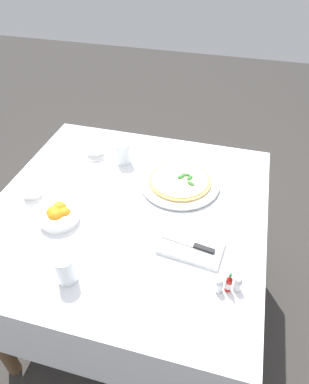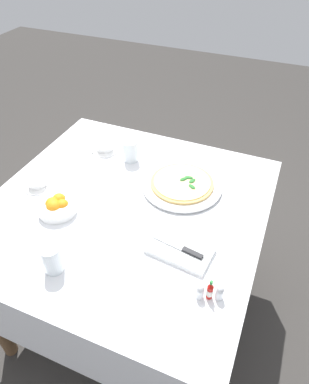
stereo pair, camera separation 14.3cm
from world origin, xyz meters
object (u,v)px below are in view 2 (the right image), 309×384
pizza (182,183)px  hot_sauce_bottle (210,291)px  citrus_bowl (57,206)px  pepper_shaker (219,293)px  water_glass_far_right (130,152)px  dinner_knife (180,247)px  water_glass_far_left (53,260)px  coffee_cup_near_left (37,181)px  coffee_cup_right_edge (105,145)px  salt_shaker (200,292)px  pizza_plate (182,185)px  napkin_folded (180,250)px

pizza → hot_sauce_bottle: 0.54m
citrus_bowl → pepper_shaker: (-0.68, 0.13, -0.00)m
pizza → water_glass_far_right: (0.29, -0.10, 0.02)m
pepper_shaker → dinner_knife: bearing=-35.8°
water_glass_far_left → dinner_knife: 0.43m
water_glass_far_right → dinner_knife: size_ratio=0.52×
coffee_cup_near_left → pepper_shaker: 0.89m
pizza → hot_sauce_bottle: size_ratio=3.23×
water_glass_far_left → water_glass_far_right: size_ratio=1.01×
coffee_cup_right_edge → water_glass_far_left: size_ratio=1.26×
water_glass_far_left → dinner_knife: water_glass_far_left is taller
dinner_knife → hot_sauce_bottle: size_ratio=2.36×
hot_sauce_bottle → salt_shaker: 0.03m
pizza_plate → water_glass_far_right: size_ratio=3.33×
water_glass_far_right → salt_shaker: water_glass_far_right is taller
coffee_cup_right_edge → salt_shaker: (-0.66, 0.60, -0.00)m
citrus_bowl → salt_shaker: (-0.63, 0.15, -0.00)m
pizza_plate → salt_shaker: size_ratio=6.05×
pizza → water_glass_far_right: water_glass_far_right is taller
coffee_cup_right_edge → coffee_cup_near_left: 0.37m
coffee_cup_right_edge → water_glass_far_right: size_ratio=1.27×
pepper_shaker → water_glass_far_right: bearing=-44.4°
pepper_shaker → hot_sauce_bottle: bearing=19.7°
pizza_plate → salt_shaker: 0.53m
napkin_folded → hot_sauce_bottle: 0.20m
pizza_plate → citrus_bowl: citrus_bowl is taller
water_glass_far_left → napkin_folded: bearing=-147.7°
pizza → hot_sauce_bottle: hot_sauce_bottle is taller
pizza_plate → pepper_shaker: bearing=121.4°
hot_sauce_bottle → napkin_folded: bearing=-43.3°
water_glass_far_right → pizza: bearing=161.6°
pizza_plate → pepper_shaker: (-0.28, 0.46, 0.01)m
coffee_cup_right_edge → pepper_shaker: size_ratio=2.31×
water_glass_far_left → salt_shaker: size_ratio=1.83×
coffee_cup_near_left → citrus_bowl: citrus_bowl is taller
coffee_cup_near_left → pepper_shaker: bearing=164.7°
water_glass_far_right → napkin_folded: water_glass_far_right is taller
citrus_bowl → pizza: bearing=-140.6°
pizza → salt_shaker: bearing=115.1°
coffee_cup_near_left → pepper_shaker: size_ratio=2.31×
pizza_plate → hot_sauce_bottle: (-0.25, 0.47, 0.02)m
pizza_plate → napkin_folded: bearing=108.2°
pizza_plate → citrus_bowl: bearing=39.4°
pizza → water_glass_far_right: size_ratio=2.62×
pizza → coffee_cup_right_edge: (0.44, -0.12, 0.00)m
citrus_bowl → coffee_cup_near_left: bearing=-30.6°
coffee_cup_right_edge → dinner_knife: size_ratio=0.66×
coffee_cup_near_left → pizza: bearing=-158.2°
water_glass_far_left → pepper_shaker: water_glass_far_left is taller
water_glass_far_right → water_glass_far_left: bearing=93.2°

